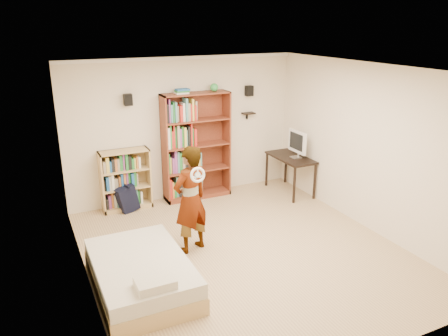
# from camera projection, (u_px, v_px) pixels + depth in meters

# --- Properties ---
(ground) EXTENTS (4.50, 5.00, 0.01)m
(ground) POSITION_uv_depth(u_px,v_px,m) (244.00, 251.00, 6.61)
(ground) COLOR tan
(ground) RESTS_ON ground
(room_shell) EXTENTS (4.52, 5.02, 2.71)m
(room_shell) POSITION_uv_depth(u_px,v_px,m) (246.00, 138.00, 6.04)
(room_shell) COLOR beige
(room_shell) RESTS_ON ground
(crown_molding) EXTENTS (4.50, 5.00, 0.06)m
(crown_molding) POSITION_uv_depth(u_px,v_px,m) (247.00, 72.00, 5.75)
(crown_molding) COLOR white
(crown_molding) RESTS_ON room_shell
(speaker_left) EXTENTS (0.14, 0.12, 0.20)m
(speaker_left) POSITION_uv_depth(u_px,v_px,m) (128.00, 100.00, 7.59)
(speaker_left) COLOR black
(speaker_left) RESTS_ON room_shell
(speaker_right) EXTENTS (0.14, 0.12, 0.20)m
(speaker_right) POSITION_uv_depth(u_px,v_px,m) (249.00, 91.00, 8.57)
(speaker_right) COLOR black
(speaker_right) RESTS_ON room_shell
(wall_shelf) EXTENTS (0.25, 0.16, 0.02)m
(wall_shelf) POSITION_uv_depth(u_px,v_px,m) (249.00, 113.00, 8.72)
(wall_shelf) COLOR black
(wall_shelf) RESTS_ON room_shell
(tall_bookshelf) EXTENTS (1.30, 0.38, 2.05)m
(tall_bookshelf) POSITION_uv_depth(u_px,v_px,m) (196.00, 147.00, 8.33)
(tall_bookshelf) COLOR brown
(tall_bookshelf) RESTS_ON ground
(low_bookshelf) EXTENTS (0.89, 0.33, 1.12)m
(low_bookshelf) POSITION_uv_depth(u_px,v_px,m) (126.00, 180.00, 7.93)
(low_bookshelf) COLOR tan
(low_bookshelf) RESTS_ON ground
(computer_desk) EXTENTS (0.55, 1.10, 0.75)m
(computer_desk) POSITION_uv_depth(u_px,v_px,m) (290.00, 174.00, 8.77)
(computer_desk) COLOR black
(computer_desk) RESTS_ON ground
(imac) EXTENTS (0.16, 0.54, 0.53)m
(imac) POSITION_uv_depth(u_px,v_px,m) (296.00, 145.00, 8.50)
(imac) COLOR white
(imac) RESTS_ON computer_desk
(daybed) EXTENTS (1.16, 1.78, 0.52)m
(daybed) POSITION_uv_depth(u_px,v_px,m) (141.00, 270.00, 5.61)
(daybed) COLOR beige
(daybed) RESTS_ON ground
(person) EXTENTS (0.69, 0.57, 1.64)m
(person) POSITION_uv_depth(u_px,v_px,m) (190.00, 200.00, 6.39)
(person) COLOR black
(person) RESTS_ON ground
(wii_wheel) EXTENTS (0.22, 0.08, 0.22)m
(wii_wheel) POSITION_uv_depth(u_px,v_px,m) (198.00, 175.00, 5.97)
(wii_wheel) COLOR white
(wii_wheel) RESTS_ON person
(navy_bag) EXTENTS (0.43, 0.34, 0.51)m
(navy_bag) POSITION_uv_depth(u_px,v_px,m) (127.00, 198.00, 7.89)
(navy_bag) COLOR black
(navy_bag) RESTS_ON ground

